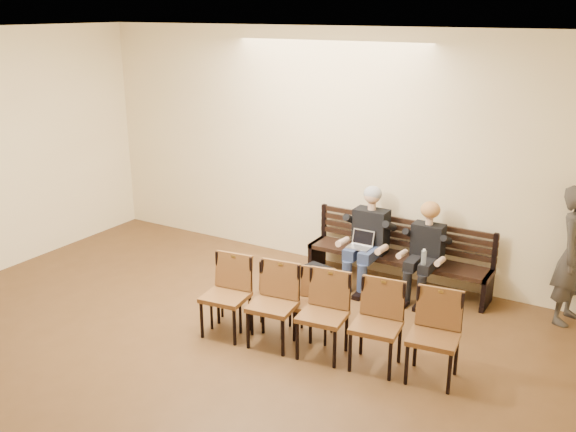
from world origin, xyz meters
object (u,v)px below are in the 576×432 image
at_px(bench, 396,271).
at_px(water_bottle, 423,266).
at_px(chair_row_front, 323,316).
at_px(passerby, 576,246).
at_px(laptop, 359,250).
at_px(seated_woman, 425,254).
at_px(bag, 317,276).
at_px(seated_man, 368,236).
at_px(chair_row_back, 271,300).

height_order(bench, water_bottle, water_bottle).
distance_m(water_bottle, chair_row_front, 1.86).
xyz_separation_m(passerby, chair_row_front, (-2.23, -2.30, -0.52)).
distance_m(laptop, chair_row_front, 1.91).
distance_m(seated_woman, bag, 1.53).
height_order(bench, chair_row_front, chair_row_front).
height_order(seated_man, water_bottle, seated_man).
distance_m(seated_man, water_bottle, 0.97).
height_order(seated_man, bag, seated_man).
relative_size(seated_woman, laptop, 3.82).
bearing_deg(passerby, bench, 104.02).
height_order(laptop, passerby, passerby).
xyz_separation_m(bench, seated_woman, (0.43, -0.12, 0.38)).
relative_size(seated_man, chair_row_back, 0.96).
relative_size(bench, passerby, 1.30).
bearing_deg(seated_woman, seated_man, 180.00).
bearing_deg(seated_woman, bench, 164.34).
relative_size(laptop, passerby, 0.16).
xyz_separation_m(seated_man, bag, (-0.56, -0.43, -0.56)).
distance_m(seated_man, passerby, 2.65).
bearing_deg(water_bottle, bench, 140.72).
distance_m(seated_woman, passerby, 1.85).
height_order(bench, laptop, laptop).
relative_size(laptop, bag, 0.83).
xyz_separation_m(bench, bag, (-0.96, -0.55, -0.08)).
bearing_deg(water_bottle, chair_row_back, -129.91).
bearing_deg(bag, water_bottle, 5.01).
distance_m(passerby, chair_row_back, 3.74).
bearing_deg(chair_row_front, seated_woman, 71.16).
bearing_deg(chair_row_front, seated_man, 93.68).
xyz_separation_m(bag, passerby, (3.18, 0.65, 0.86)).
height_order(laptop, water_bottle, laptop).
xyz_separation_m(bag, chair_row_front, (0.95, -1.65, 0.34)).
relative_size(seated_woman, bag, 3.17).
bearing_deg(bench, seated_woman, -15.66).
bearing_deg(passerby, laptop, 110.85).
relative_size(water_bottle, chair_row_front, 0.07).
bearing_deg(seated_man, bag, -142.46).
relative_size(seated_man, water_bottle, 6.46).
bearing_deg(laptop, chair_row_front, -88.18).
bearing_deg(laptop, seated_woman, 3.45).
distance_m(laptop, passerby, 2.72).
bearing_deg(chair_row_front, bag, 112.93).
bearing_deg(passerby, seated_man, 106.24).
relative_size(bench, chair_row_front, 0.88).
xyz_separation_m(laptop, passerby, (2.65, 0.44, 0.44)).
relative_size(seated_woman, water_bottle, 5.53).
bearing_deg(laptop, water_bottle, -15.70).
relative_size(laptop, chair_row_front, 0.11).
bearing_deg(water_bottle, bag, -174.99).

